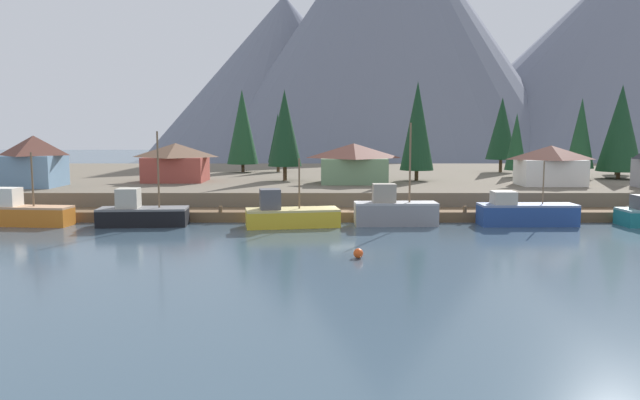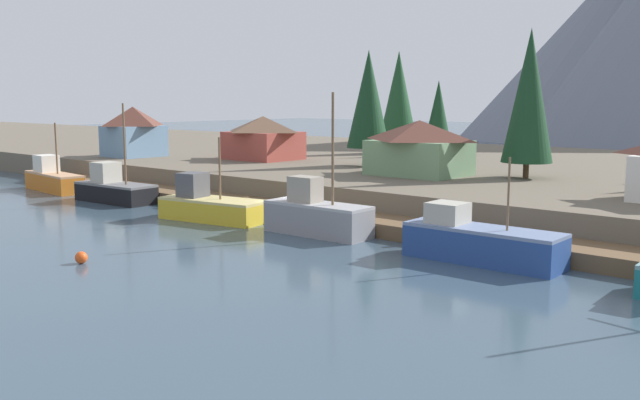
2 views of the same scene
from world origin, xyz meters
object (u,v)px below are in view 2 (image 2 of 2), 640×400
at_px(house_green, 419,147).
at_px(house_red, 263,137).
at_px(fishing_boat_orange, 53,179).
at_px(fishing_boat_black, 114,189).
at_px(house_blue, 133,131).
at_px(conifer_near_left, 529,96).
at_px(channel_buoy, 81,258).
at_px(fishing_boat_yellow, 211,206).
at_px(conifer_far_right, 398,97).
at_px(fishing_boat_grey, 316,215).
at_px(conifer_far_left, 438,112).
at_px(conifer_near_right, 368,99).
at_px(fishing_boat_blue, 479,242).

relative_size(house_green, house_red, 1.07).
relative_size(fishing_boat_orange, house_green, 1.11).
distance_m(fishing_boat_black, house_blue, 21.01).
xyz_separation_m(conifer_near_left, channel_buoy, (-9.78, -36.46, -9.18)).
xyz_separation_m(fishing_boat_yellow, conifer_far_right, (-9.14, 38.28, 8.40)).
bearing_deg(fishing_boat_grey, conifer_far_left, 108.24).
relative_size(house_green, conifer_far_left, 0.93).
distance_m(fishing_boat_orange, house_red, 22.76).
distance_m(fishing_boat_yellow, house_blue, 33.22).
bearing_deg(fishing_boat_black, house_red, 89.70).
height_order(fishing_boat_yellow, conifer_near_left, conifer_near_left).
distance_m(conifer_near_right, conifer_far_right, 17.74).
xyz_separation_m(house_red, conifer_near_right, (13.75, 1.40, 4.27)).
height_order(fishing_boat_orange, conifer_far_left, conifer_far_left).
height_order(fishing_boat_black, fishing_boat_grey, fishing_boat_grey).
xyz_separation_m(conifer_far_left, conifer_far_right, (-5.44, -0.58, 1.75)).
bearing_deg(fishing_boat_yellow, house_green, 59.67).
height_order(fishing_boat_grey, house_blue, fishing_boat_grey).
height_order(house_green, conifer_far_right, conifer_far_right).
height_order(house_red, conifer_far_left, conifer_far_left).
height_order(fishing_boat_blue, house_red, house_red).
relative_size(fishing_boat_black, conifer_far_right, 0.70).
height_order(fishing_boat_black, house_red, fishing_boat_black).
height_order(fishing_boat_black, conifer_near_right, conifer_near_right).
distance_m(conifer_near_left, channel_buoy, 38.85).
height_order(conifer_near_left, conifer_far_right, conifer_near_left).
relative_size(fishing_boat_grey, house_red, 1.24).
bearing_deg(channel_buoy, fishing_boat_orange, 154.25).
xyz_separation_m(fishing_boat_grey, house_green, (-2.99, 17.35, 3.67)).
relative_size(house_blue, conifer_near_left, 0.48).
relative_size(fishing_boat_yellow, conifer_near_right, 0.78).
bearing_deg(fishing_boat_grey, house_green, 98.19).
relative_size(house_green, conifer_near_right, 0.72).
bearing_deg(fishing_boat_black, conifer_far_left, 70.73).
xyz_separation_m(fishing_boat_grey, fishing_boat_blue, (12.43, -0.05, -0.17)).
height_order(house_red, conifer_near_right, conifer_near_right).
distance_m(fishing_boat_black, house_green, 27.82).
height_order(house_red, conifer_far_right, conifer_far_right).
distance_m(fishing_boat_grey, conifer_far_right, 42.70).
distance_m(fishing_boat_yellow, house_green, 19.97).
distance_m(fishing_boat_orange, conifer_far_left, 44.41).
bearing_deg(fishing_boat_blue, house_green, 130.70).
bearing_deg(conifer_far_left, fishing_boat_grey, -70.19).
bearing_deg(conifer_far_right, fishing_boat_blue, -49.85).
bearing_deg(fishing_boat_orange, fishing_boat_black, 4.66).
bearing_deg(house_red, fishing_boat_grey, -37.99).
xyz_separation_m(house_green, conifer_far_left, (-10.67, 20.55, 2.73)).
xyz_separation_m(fishing_boat_yellow, fishing_boat_blue, (22.38, 0.92, 0.08)).
relative_size(fishing_boat_yellow, conifer_far_left, 1.00).
bearing_deg(channel_buoy, fishing_boat_yellow, 111.27).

